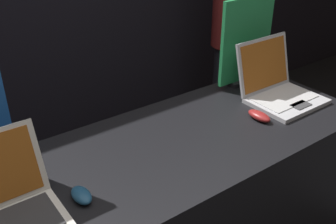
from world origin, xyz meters
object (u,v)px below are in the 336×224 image
Objects in this scene: laptop_back at (278,86)px; person_bystander at (231,37)px; mouse_front at (81,195)px; promo_stand_back at (246,44)px; mouse_back at (259,116)px.

person_bystander reaches higher than laptop_back.
promo_stand_back is at bearing 17.60° from mouse_front.
person_bystander is at bearing 32.24° from mouse_front.
laptop_back is 0.75× the size of promo_stand_back.
mouse_front is 0.22× the size of promo_stand_back.
laptop_back reaches higher than mouse_back.
mouse_back is (0.86, 0.02, 0.00)m from mouse_front.
person_bystander reaches higher than promo_stand_back.
person_bystander is at bearing 50.49° from mouse_back.
mouse_front is 0.86m from mouse_back.
promo_stand_back reaches higher than mouse_front.
mouse_back reaches higher than mouse_front.
mouse_front is 1.15m from promo_stand_back.
mouse_front is at bearing -178.55° from mouse_back.
laptop_back is at bearing -90.00° from promo_stand_back.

